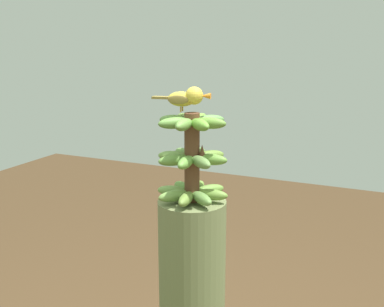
# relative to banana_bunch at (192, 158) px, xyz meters

# --- Properties ---
(banana_bunch) EXTENTS (0.25, 0.25, 0.30)m
(banana_bunch) POSITION_rel_banana_bunch_xyz_m (0.00, 0.00, 0.00)
(banana_bunch) COLOR brown
(banana_bunch) RESTS_ON banana_tree
(perched_bird) EXTENTS (0.20, 0.07, 0.08)m
(perched_bird) POSITION_rel_banana_bunch_xyz_m (-0.03, 0.01, 0.20)
(perched_bird) COLOR #C68933
(perched_bird) RESTS_ON banana_bunch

